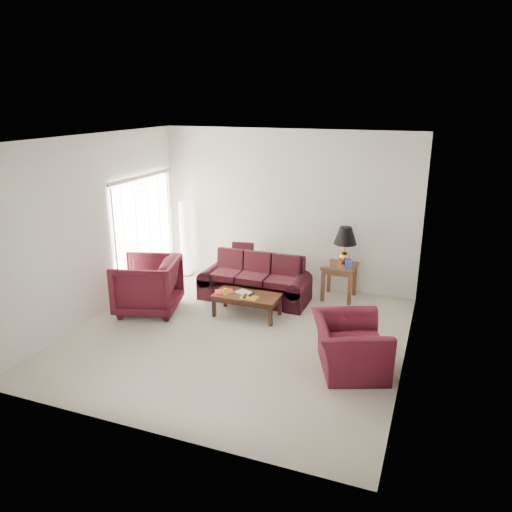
{
  "coord_description": "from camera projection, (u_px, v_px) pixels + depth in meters",
  "views": [
    {
      "loc": [
        2.79,
        -6.44,
        3.54
      ],
      "look_at": [
        0.0,
        0.85,
        1.05
      ],
      "focal_mm": 35.0,
      "sensor_mm": 36.0,
      "label": 1
    }
  ],
  "objects": [
    {
      "name": "magazine_white",
      "position": [
        244.0,
        292.0,
        8.42
      ],
      "size": [
        0.31,
        0.27,
        0.01
      ],
      "primitive_type": "cube",
      "rotation": [
        0.0,
        0.0,
        -0.35
      ],
      "color": "beige",
      "rests_on": "coffee_table"
    },
    {
      "name": "magazine_red",
      "position": [
        224.0,
        292.0,
        8.44
      ],
      "size": [
        0.37,
        0.34,
        0.02
      ],
      "primitive_type": "cube",
      "rotation": [
        0.0,
        0.0,
        0.53
      ],
      "color": "#B02911",
      "rests_on": "coffee_table"
    },
    {
      "name": "coffee_table",
      "position": [
        247.0,
        305.0,
        8.41
      ],
      "size": [
        1.22,
        0.87,
        0.39
      ],
      "primitive_type": null,
      "rotation": [
        0.0,
        0.0,
        -0.31
      ],
      "color": "black",
      "rests_on": "ground"
    },
    {
      "name": "picture_frame",
      "position": [
        337.0,
        257.0,
        9.2
      ],
      "size": [
        0.14,
        0.16,
        0.05
      ],
      "primitive_type": "cube",
      "rotation": [
        1.36,
        0.0,
        -0.12
      ],
      "color": "silver",
      "rests_on": "end_table"
    },
    {
      "name": "end_table",
      "position": [
        339.0,
        282.0,
        9.12
      ],
      "size": [
        0.6,
        0.6,
        0.65
      ],
      "primitive_type": null,
      "rotation": [
        0.0,
        0.0,
        0.01
      ],
      "color": "#4C351A",
      "rests_on": "ground"
    },
    {
      "name": "blue_canister",
      "position": [
        348.0,
        264.0,
        8.81
      ],
      "size": [
        0.14,
        0.14,
        0.17
      ],
      "primitive_type": "cylinder",
      "rotation": [
        0.0,
        0.0,
        0.33
      ],
      "color": "#192BA5",
      "rests_on": "end_table"
    },
    {
      "name": "throw_pillow",
      "position": [
        243.0,
        253.0,
        9.66
      ],
      "size": [
        0.45,
        0.28,
        0.43
      ],
      "primitive_type": "cube",
      "rotation": [
        -0.21,
        0.0,
        0.19
      ],
      "color": "black",
      "rests_on": "sofa"
    },
    {
      "name": "yellow_glass",
      "position": [
        225.0,
        292.0,
        8.33
      ],
      "size": [
        0.08,
        0.08,
        0.11
      ],
      "primitive_type": "cylinder",
      "rotation": [
        0.0,
        0.0,
        0.21
      ],
      "color": "gold",
      "rests_on": "coffee_table"
    },
    {
      "name": "remote_a",
      "position": [
        245.0,
        296.0,
        8.22
      ],
      "size": [
        0.08,
        0.17,
        0.02
      ],
      "primitive_type": "cube",
      "rotation": [
        0.0,
        0.0,
        0.18
      ],
      "color": "black",
      "rests_on": "coffee_table"
    },
    {
      "name": "blinds",
      "position": [
        145.0,
        234.0,
        9.41
      ],
      "size": [
        0.1,
        2.0,
        2.16
      ],
      "primitive_type": "cube",
      "color": "silver",
      "rests_on": "ground"
    },
    {
      "name": "armchair_right",
      "position": [
        349.0,
        346.0,
        6.71
      ],
      "size": [
        1.28,
        1.35,
        0.7
      ],
      "primitive_type": "imported",
      "rotation": [
        0.0,
        0.0,
        1.95
      ],
      "color": "#47101C",
      "rests_on": "ground"
    },
    {
      "name": "floor",
      "position": [
        237.0,
        336.0,
        7.76
      ],
      "size": [
        5.0,
        5.0,
        0.0
      ],
      "primitive_type": "plane",
      "color": "#B8AF9D",
      "rests_on": "ground"
    },
    {
      "name": "clock",
      "position": [
        326.0,
        262.0,
        8.92
      ],
      "size": [
        0.15,
        0.08,
        0.14
      ],
      "primitive_type": "cube",
      "rotation": [
        0.0,
        0.0,
        0.2
      ],
      "color": "white",
      "rests_on": "end_table"
    },
    {
      "name": "floor_lamp",
      "position": [
        185.0,
        239.0,
        10.18
      ],
      "size": [
        0.29,
        0.29,
        1.55
      ],
      "primitive_type": null,
      "rotation": [
        0.0,
        0.0,
        0.17
      ],
      "color": "silver",
      "rests_on": "ground"
    },
    {
      "name": "magazine_orange",
      "position": [
        249.0,
        298.0,
        8.2
      ],
      "size": [
        0.28,
        0.22,
        0.02
      ],
      "primitive_type": "cube",
      "rotation": [
        0.0,
        0.0,
        -0.03
      ],
      "color": "#BA7A15",
      "rests_on": "coffee_table"
    },
    {
      "name": "sofa",
      "position": [
        255.0,
        279.0,
        9.03
      ],
      "size": [
        2.03,
        1.01,
        0.8
      ],
      "primitive_type": null,
      "rotation": [
        0.0,
        0.0,
        -0.09
      ],
      "color": "black",
      "rests_on": "ground"
    },
    {
      "name": "table_lamp",
      "position": [
        345.0,
        246.0,
        8.95
      ],
      "size": [
        0.51,
        0.51,
        0.7
      ],
      "primitive_type": null,
      "rotation": [
        0.0,
        0.0,
        0.27
      ],
      "color": "gold",
      "rests_on": "end_table"
    },
    {
      "name": "armchair_left",
      "position": [
        147.0,
        285.0,
        8.52
      ],
      "size": [
        1.28,
        1.26,
        0.95
      ],
      "primitive_type": "imported",
      "rotation": [
        0.0,
        0.0,
        -1.29
      ],
      "color": "#3D0E17",
      "rests_on": "ground"
    },
    {
      "name": "remote_b",
      "position": [
        252.0,
        294.0,
        8.29
      ],
      "size": [
        0.06,
        0.17,
        0.02
      ],
      "primitive_type": "cube",
      "rotation": [
        0.0,
        0.0,
        -0.09
      ],
      "color": "black",
      "rests_on": "coffee_table"
    }
  ]
}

